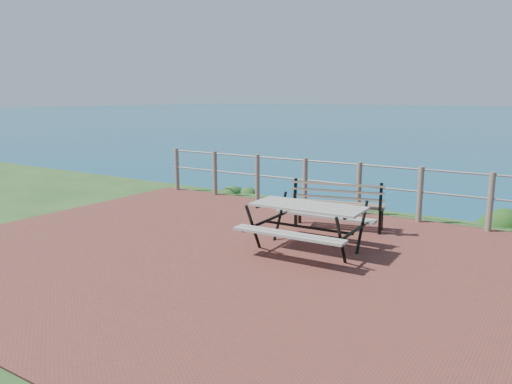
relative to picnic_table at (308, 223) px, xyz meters
The scene contains 6 objects.
ground 0.90m from the picnic_table, 109.19° to the right, with size 10.00×7.00×0.12m, color brown.
safety_railing 2.63m from the picnic_table, 95.62° to the left, with size 9.40×0.10×1.00m.
picnic_table is the anchor object (origin of this frame).
park_bench 1.42m from the picnic_table, 95.53° to the left, with size 1.58×0.74×0.86m.
shrub_lip_west 4.85m from the picnic_table, 136.59° to the left, with size 0.69×0.69×0.40m, color #1D481B.
shrub_lip_east 4.15m from the picnic_table, 59.35° to the left, with size 0.72×0.72×0.43m, color #204314.
Camera 1 is at (3.44, -5.54, 2.24)m, focal length 35.00 mm.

